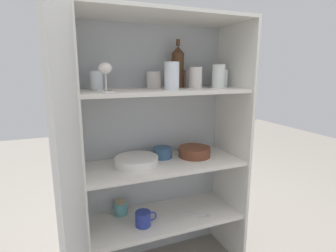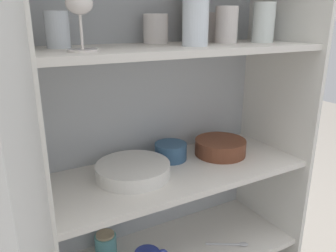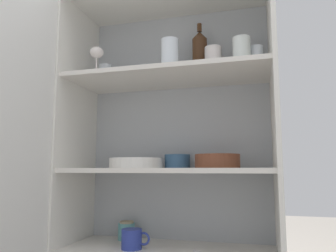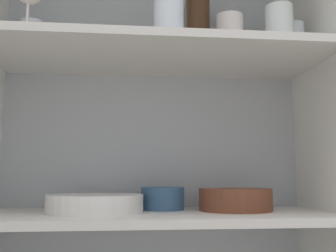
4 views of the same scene
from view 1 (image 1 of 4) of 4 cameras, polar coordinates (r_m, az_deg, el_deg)
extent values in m
cube|color=#B2B7BC|center=(1.67, -3.15, -4.32)|extent=(0.92, 0.02, 1.46)
cube|color=white|center=(1.42, -18.43, -7.98)|extent=(0.02, 0.39, 1.46)
cube|color=white|center=(1.71, 13.51, -4.26)|extent=(0.02, 0.39, 1.46)
cube|color=white|center=(1.45, -0.96, 22.79)|extent=(0.92, 0.39, 0.02)
cube|color=silver|center=(1.67, -0.81, -19.23)|extent=(0.89, 0.36, 0.02)
cube|color=silver|center=(1.52, -0.85, -8.27)|extent=(0.89, 0.36, 0.02)
cube|color=silver|center=(1.43, -0.90, 7.60)|extent=(0.89, 0.36, 0.02)
cube|color=silver|center=(1.02, -19.70, -15.97)|extent=(0.10, 0.46, 1.46)
cylinder|color=white|center=(1.39, 0.83, 10.84)|extent=(0.08, 0.08, 0.14)
cylinder|color=silver|center=(1.53, -3.14, 10.01)|extent=(0.08, 0.08, 0.09)
cylinder|color=silver|center=(1.53, 5.99, 10.43)|extent=(0.08, 0.08, 0.12)
cylinder|color=silver|center=(1.63, 4.61, 10.22)|extent=(0.07, 0.07, 0.10)
cylinder|color=white|center=(1.63, 11.81, 10.07)|extent=(0.06, 0.06, 0.10)
cylinder|color=white|center=(1.41, -15.29, 9.50)|extent=(0.07, 0.07, 0.10)
cylinder|color=white|center=(1.56, 10.94, 10.55)|extent=(0.08, 0.08, 0.13)
cylinder|color=silver|center=(1.27, -13.26, 7.33)|extent=(0.08, 0.08, 0.01)
cylinder|color=silver|center=(1.27, -13.35, 9.23)|extent=(0.01, 0.01, 0.08)
ellipsoid|color=silver|center=(1.27, -13.50, 12.16)|extent=(0.06, 0.06, 0.05)
cylinder|color=#4C2D19|center=(1.57, 2.15, 11.97)|extent=(0.07, 0.07, 0.20)
cone|color=#4C2D19|center=(1.58, 2.18, 16.29)|extent=(0.07, 0.07, 0.04)
cylinder|color=#4C2D19|center=(1.58, 2.20, 17.68)|extent=(0.02, 0.02, 0.04)
cylinder|color=white|center=(1.49, -6.86, -8.19)|extent=(0.25, 0.25, 0.01)
cylinder|color=white|center=(1.49, -6.86, -7.87)|extent=(0.25, 0.25, 0.01)
cylinder|color=white|center=(1.49, -6.87, -7.54)|extent=(0.25, 0.25, 0.01)
cylinder|color=white|center=(1.48, -6.88, -7.21)|extent=(0.25, 0.25, 0.01)
cylinder|color=white|center=(1.48, -6.89, -6.88)|extent=(0.25, 0.25, 0.01)
cylinder|color=brown|center=(1.62, 5.75, -5.60)|extent=(0.19, 0.19, 0.06)
torus|color=brown|center=(1.61, 5.77, -4.74)|extent=(0.19, 0.19, 0.01)
cylinder|color=#33567A|center=(1.59, -1.22, -5.82)|extent=(0.12, 0.12, 0.06)
torus|color=#33567A|center=(1.58, -1.22, -4.89)|extent=(0.12, 0.12, 0.01)
cylinder|color=#283893|center=(1.56, -5.45, -19.46)|extent=(0.09, 0.09, 0.08)
torus|color=#283893|center=(1.57, -3.49, -19.01)|extent=(0.06, 0.01, 0.06)
cylinder|color=#5BA3A8|center=(1.68, -10.22, -17.22)|extent=(0.08, 0.08, 0.08)
cylinder|color=tan|center=(1.66, -10.27, -15.93)|extent=(0.07, 0.07, 0.01)
cylinder|color=silver|center=(1.67, 6.03, -18.64)|extent=(0.13, 0.08, 0.01)
ellipsoid|color=silver|center=(1.67, 8.68, -18.69)|extent=(0.04, 0.04, 0.01)
camera|label=2|loc=(0.45, -25.67, 6.98)|focal=35.00mm
camera|label=3|loc=(1.03, 65.77, -26.06)|focal=35.00mm
camera|label=4|loc=(0.70, 27.18, -27.84)|focal=42.00mm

